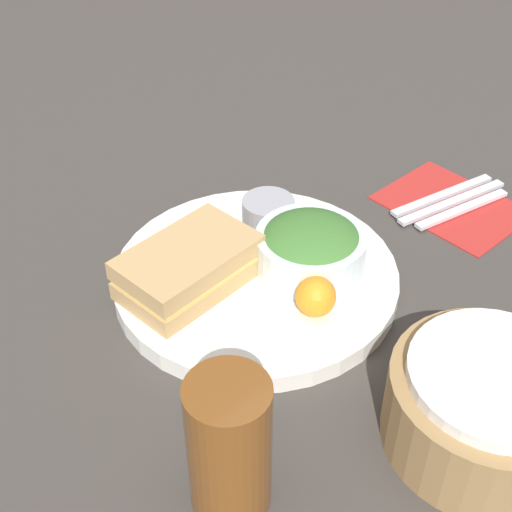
% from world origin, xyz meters
% --- Properties ---
extents(ground_plane, '(4.00, 4.00, 0.00)m').
position_xyz_m(ground_plane, '(0.00, 0.00, 0.00)').
color(ground_plane, '#3D3833').
extents(plate, '(0.31, 0.31, 0.02)m').
position_xyz_m(plate, '(0.00, 0.00, 0.01)').
color(plate, white).
rests_on(plate, ground_plane).
extents(sandwich, '(0.15, 0.10, 0.05)m').
position_xyz_m(sandwich, '(0.07, -0.03, 0.05)').
color(sandwich, tan).
rests_on(sandwich, plate).
extents(salad_bowl, '(0.12, 0.12, 0.06)m').
position_xyz_m(salad_bowl, '(-0.05, 0.03, 0.05)').
color(salad_bowl, silver).
rests_on(salad_bowl, plate).
extents(dressing_cup, '(0.06, 0.06, 0.04)m').
position_xyz_m(dressing_cup, '(-0.07, -0.05, 0.04)').
color(dressing_cup, '#99999E').
rests_on(dressing_cup, plate).
extents(orange_wedge, '(0.04, 0.04, 0.04)m').
position_xyz_m(orange_wedge, '(-0.00, 0.09, 0.04)').
color(orange_wedge, orange).
rests_on(orange_wedge, plate).
extents(drink_glass, '(0.07, 0.07, 0.14)m').
position_xyz_m(drink_glass, '(0.19, 0.18, 0.07)').
color(drink_glass, brown).
rests_on(drink_glass, ground_plane).
extents(bread_basket, '(0.18, 0.18, 0.09)m').
position_xyz_m(bread_basket, '(-0.01, 0.29, 0.04)').
color(bread_basket, '#997547').
rests_on(bread_basket, ground_plane).
extents(napkin, '(0.13, 0.17, 0.00)m').
position_xyz_m(napkin, '(-0.29, 0.06, 0.00)').
color(napkin, '#B22823').
rests_on(napkin, ground_plane).
extents(fork, '(0.16, 0.04, 0.01)m').
position_xyz_m(fork, '(-0.29, 0.04, 0.01)').
color(fork, silver).
rests_on(fork, napkin).
extents(knife, '(0.17, 0.05, 0.01)m').
position_xyz_m(knife, '(-0.29, 0.06, 0.01)').
color(knife, silver).
rests_on(knife, napkin).
extents(spoon, '(0.15, 0.04, 0.01)m').
position_xyz_m(spoon, '(-0.28, 0.07, 0.01)').
color(spoon, silver).
rests_on(spoon, napkin).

